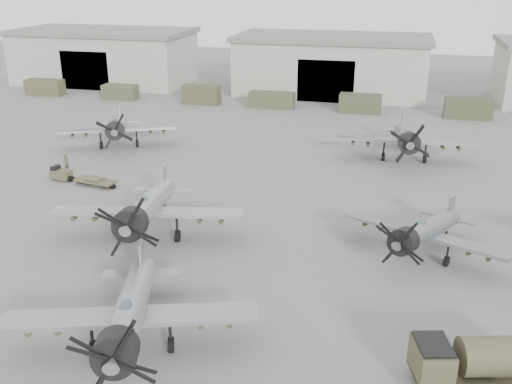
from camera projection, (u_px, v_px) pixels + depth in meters
ground at (199, 307)px, 32.49m from camera, size 220.00×220.00×0.00m
hangar_left at (105, 56)px, 95.33m from camera, size 29.00×14.80×8.70m
hangar_center at (332, 64)px, 86.89m from camera, size 29.00×14.80×8.70m
support_truck_0 at (45, 87)px, 86.59m from camera, size 5.77×2.20×2.34m
support_truck_1 at (120, 92)px, 83.86m from camera, size 5.11×2.20×2.11m
support_truck_2 at (201, 94)px, 80.97m from camera, size 5.25×2.20×2.62m
support_truck_3 at (272, 100)px, 78.78m from camera, size 6.29×2.20×2.14m
support_truck_4 at (360, 103)px, 76.03m from camera, size 5.52×2.20×2.45m
support_truck_5 at (468, 108)px, 72.97m from camera, size 5.89×2.20×2.59m
aircraft_near_1 at (129, 315)px, 27.71m from camera, size 12.72×11.45×5.10m
aircraft_mid_1 at (146, 209)px, 39.48m from camera, size 13.75×12.38×5.46m
aircraft_mid_2 at (424, 231)px, 37.20m from camera, size 10.85×9.83×4.44m
aircraft_far_0 at (118, 127)px, 60.50m from camera, size 12.30×11.14×5.02m
aircraft_far_1 at (406, 138)px, 56.03m from camera, size 13.41×12.07×5.36m
fuel_tanker at (486, 360)px, 25.78m from camera, size 7.12×4.29×2.61m
tug_trailer at (74, 177)px, 51.37m from camera, size 6.68×2.29×1.32m
ground_crew at (67, 163)px, 53.71m from camera, size 0.47×0.68×1.78m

